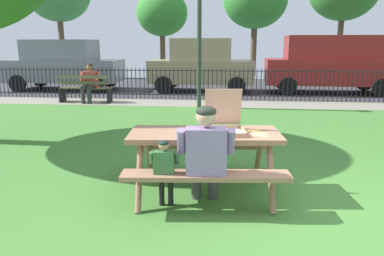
{
  "coord_description": "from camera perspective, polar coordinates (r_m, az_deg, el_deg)",
  "views": [
    {
      "loc": [
        -0.87,
        -3.5,
        1.81
      ],
      "look_at": [
        -1.33,
        1.04,
        0.75
      ],
      "focal_mm": 34.2,
      "sensor_mm": 36.0,
      "label": 1
    }
  ],
  "objects": [
    {
      "name": "child_at_table",
      "position": [
        3.97,
        -4.3,
        -6.17
      ],
      "size": [
        0.32,
        0.32,
        0.83
      ],
      "color": "black",
      "rests_on": "ground"
    },
    {
      "name": "ground",
      "position": [
        6.01,
        13.92,
        -4.96
      ],
      "size": [
        28.0,
        12.31,
        0.02
      ],
      "primitive_type": "cube",
      "color": "#447B32"
    },
    {
      "name": "street_asphalt",
      "position": [
        15.65,
        9.0,
        6.28
      ],
      "size": [
        28.0,
        7.41,
        0.01
      ],
      "primitive_type": "cube",
      "color": "#38383D"
    },
    {
      "name": "parked_car_center",
      "position": [
        14.46,
        20.72,
        9.44
      ],
      "size": [
        4.65,
        2.06,
        2.08
      ],
      "color": "maroon",
      "rests_on": "ground"
    },
    {
      "name": "pizza_slice_on_table",
      "position": [
        4.39,
        10.3,
        -0.75
      ],
      "size": [
        0.27,
        0.31,
        0.02
      ],
      "color": "#F6D872",
      "rests_on": "picnic_table_foreground"
    },
    {
      "name": "iron_fence_streetside",
      "position": [
        11.92,
        10.02,
        6.7
      ],
      "size": [
        20.63,
        0.03,
        1.03
      ],
      "color": "black",
      "rests_on": "ground"
    },
    {
      "name": "picnic_table_foreground",
      "position": [
        4.44,
        1.96,
        -2.8
      ],
      "size": [
        1.92,
        1.63,
        0.79
      ],
      "color": "#9C6E54",
      "rests_on": "ground"
    },
    {
      "name": "park_bench_left",
      "position": [
        11.93,
        -16.3,
        5.86
      ],
      "size": [
        1.61,
        0.5,
        0.85
      ],
      "color": "brown",
      "rests_on": "ground"
    },
    {
      "name": "adult_at_table",
      "position": [
        3.94,
        2.14,
        -3.96
      ],
      "size": [
        0.63,
        0.62,
        1.19
      ],
      "color": "#414141",
      "rests_on": "ground"
    },
    {
      "name": "person_on_park_bench",
      "position": [
        11.87,
        -15.69,
        7.04
      ],
      "size": [
        0.61,
        0.6,
        1.19
      ],
      "color": "#2A2A2A",
      "rests_on": "ground"
    },
    {
      "name": "parked_car_left",
      "position": [
        14.04,
        1.53,
        9.83
      ],
      "size": [
        3.91,
        1.85,
        1.98
      ],
      "color": "gray",
      "rests_on": "ground"
    },
    {
      "name": "parked_car_far_left",
      "position": [
        15.43,
        -19.37,
        9.39
      ],
      "size": [
        4.45,
        2.01,
        1.94
      ],
      "color": "slate",
      "rests_on": "ground"
    },
    {
      "name": "pizza_box_open",
      "position": [
        4.4,
        5.07,
        0.93
      ],
      "size": [
        0.52,
        0.56,
        0.5
      ],
      "color": "tan",
      "rests_on": "picnic_table_foreground"
    },
    {
      "name": "cobblestone_walkway",
      "position": [
        11.3,
        10.16,
        3.65
      ],
      "size": [
        28.0,
        1.4,
        0.01
      ],
      "primitive_type": "cube",
      "color": "gray"
    },
    {
      "name": "lamp_post_walkway",
      "position": [
        10.4,
        1.16,
        16.71
      ],
      "size": [
        0.28,
        0.28,
        4.04
      ],
      "color": "#2D382D",
      "rests_on": "ground"
    },
    {
      "name": "far_tree_midleft",
      "position": [
        20.68,
        -4.68,
        17.4
      ],
      "size": [
        2.74,
        2.74,
        4.63
      ],
      "color": "brown",
      "rests_on": "ground"
    }
  ]
}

